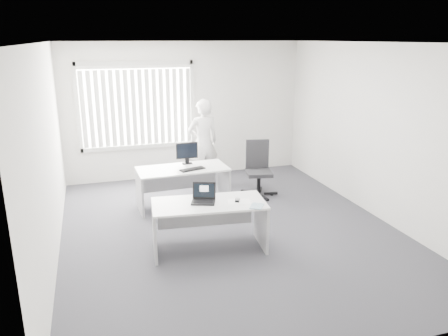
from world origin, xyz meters
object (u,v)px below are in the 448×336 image
object	(u,v)px
desk_near	(209,216)
laptop	(203,194)
person	(203,142)
monitor	(187,153)
office_chair	(258,179)
desk_far	(183,179)

from	to	relation	value
desk_near	laptop	size ratio (longest dim) A/B	5.06
desk_near	person	world-z (taller)	person
desk_near	monitor	world-z (taller)	monitor
office_chair	monitor	size ratio (longest dim) A/B	2.67
office_chair	laptop	distance (m)	2.47
desk_near	laptop	distance (m)	0.33
laptop	person	bearing A→B (deg)	95.71
desk_far	person	world-z (taller)	person
monitor	desk_near	bearing A→B (deg)	-92.13
person	laptop	size ratio (longest dim) A/B	5.39
desk_near	person	distance (m)	2.95
desk_far	office_chair	world-z (taller)	office_chair
desk_far	laptop	world-z (taller)	laptop
laptop	office_chair	bearing A→B (deg)	70.49
office_chair	person	size ratio (longest dim) A/B	0.60
office_chair	monitor	xyz separation A→B (m)	(-1.33, 0.10, 0.58)
office_chair	laptop	world-z (taller)	office_chair
desk_far	laptop	bearing A→B (deg)	-94.57
office_chair	desk_near	bearing A→B (deg)	-117.30
person	monitor	size ratio (longest dim) A/B	4.43
desk_far	laptop	size ratio (longest dim) A/B	4.93
desk_near	person	bearing A→B (deg)	83.15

